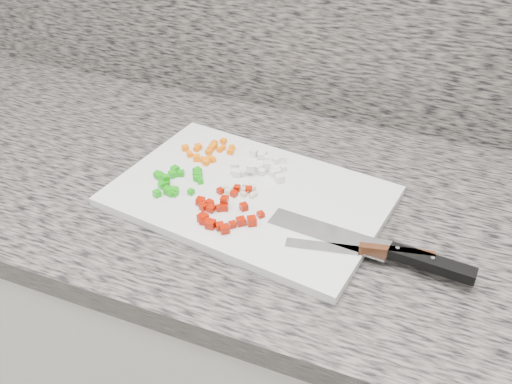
% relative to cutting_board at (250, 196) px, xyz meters
% --- Properties ---
extents(cabinet, '(3.92, 0.62, 0.86)m').
position_rel_cutting_board_xyz_m(cabinet, '(0.09, 0.04, -0.48)').
color(cabinet, silver).
rests_on(cabinet, ground).
extents(countertop, '(3.96, 0.64, 0.04)m').
position_rel_cutting_board_xyz_m(countertop, '(0.09, 0.04, -0.03)').
color(countertop, '#605C55').
rests_on(countertop, cabinet).
extents(cutting_board, '(0.49, 0.36, 0.01)m').
position_rel_cutting_board_xyz_m(cutting_board, '(0.00, 0.00, 0.00)').
color(cutting_board, silver).
rests_on(cutting_board, countertop).
extents(carrot_pile, '(0.10, 0.09, 0.01)m').
position_rel_cutting_board_xyz_m(carrot_pile, '(-0.12, 0.08, 0.01)').
color(carrot_pile, '#FF6E05').
rests_on(carrot_pile, cutting_board).
extents(onion_pile, '(0.11, 0.12, 0.02)m').
position_rel_cutting_board_xyz_m(onion_pile, '(-0.01, 0.07, 0.01)').
color(onion_pile, silver).
rests_on(onion_pile, cutting_board).
extents(green_pepper_pile, '(0.09, 0.10, 0.02)m').
position_rel_cutting_board_xyz_m(green_pepper_pile, '(-0.13, -0.03, 0.01)').
color(green_pepper_pile, '#139C0E').
rests_on(green_pepper_pile, cutting_board).
extents(red_pepper_pile, '(0.12, 0.13, 0.02)m').
position_rel_cutting_board_xyz_m(red_pepper_pile, '(-0.02, -0.07, 0.01)').
color(red_pepper_pile, '#9F1202').
rests_on(red_pepper_pile, cutting_board).
extents(garlic_pile, '(0.06, 0.04, 0.01)m').
position_rel_cutting_board_xyz_m(garlic_pile, '(-0.01, -0.01, 0.01)').
color(garlic_pile, beige).
rests_on(garlic_pile, cutting_board).
extents(chef_knife, '(0.32, 0.06, 0.02)m').
position_rel_cutting_board_xyz_m(chef_knife, '(0.26, -0.06, 0.01)').
color(chef_knife, white).
rests_on(chef_knife, cutting_board).
extents(paring_knife, '(0.22, 0.06, 0.02)m').
position_rel_cutting_board_xyz_m(paring_knife, '(0.23, -0.07, 0.01)').
color(paring_knife, white).
rests_on(paring_knife, cutting_board).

